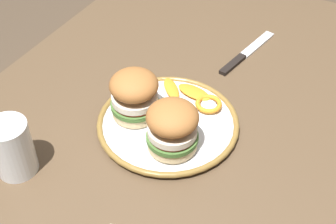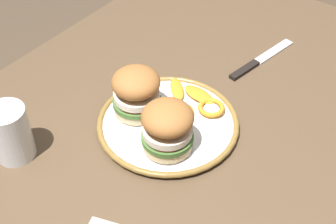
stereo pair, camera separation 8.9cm
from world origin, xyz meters
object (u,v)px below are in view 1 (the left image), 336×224
Objects in this scene: dinner_plate at (168,123)px; sandwich_half_left at (172,126)px; drinking_glass at (13,151)px; table_knife at (244,56)px; dining_table at (171,142)px; sandwich_half_right at (134,94)px.

dinner_plate is 2.28× the size of sandwich_half_left.
drinking_glass is 0.51× the size of table_knife.
dining_table is 0.12m from dinner_plate.
sandwich_half_left reaches higher than dinner_plate.
sandwich_half_left is 0.29m from drinking_glass.
dining_table is 5.62× the size of table_knife.
dining_table is 11.05× the size of drinking_glass.
sandwich_half_right is (0.04, 0.11, 0.00)m from sandwich_half_left.
drinking_glass is at bearing 140.32° from dinner_plate.
sandwich_half_left and sandwich_half_right have the same top height.
dining_table is at bearing 165.53° from table_knife.
dinner_plate is 2.59× the size of drinking_glass.
drinking_glass reaches higher than dinner_plate.
drinking_glass reaches higher than table_knife.
sandwich_half_right is 0.34m from table_knife.
sandwich_half_right is (-0.06, 0.05, 0.17)m from dining_table.
dining_table is at bearing 21.79° from dinner_plate.
dinner_plate is 0.30m from table_knife.
sandwich_half_right is 0.25m from drinking_glass.
sandwich_half_right is at bearing 67.76° from sandwich_half_left.
sandwich_half_right reaches higher than table_knife.
dining_table is 0.19m from sandwich_half_right.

